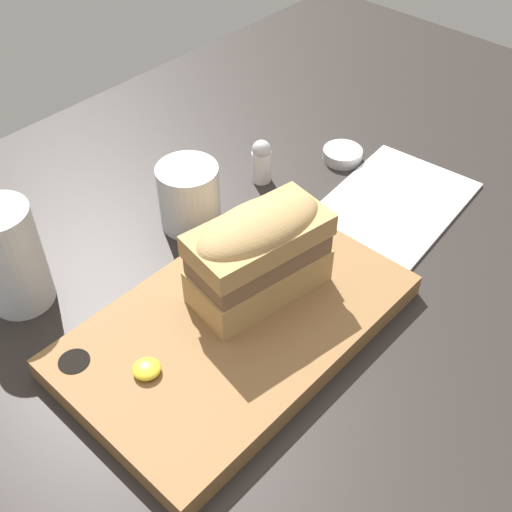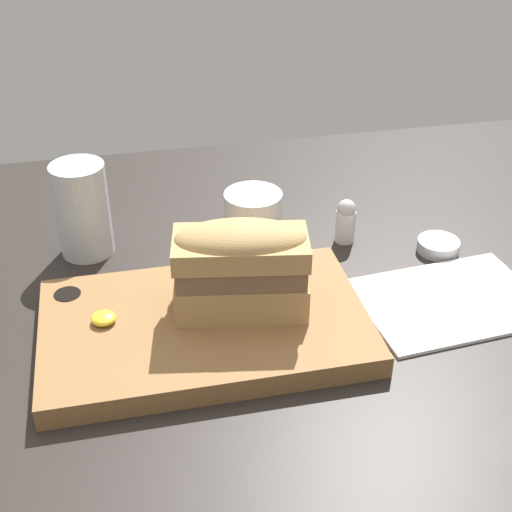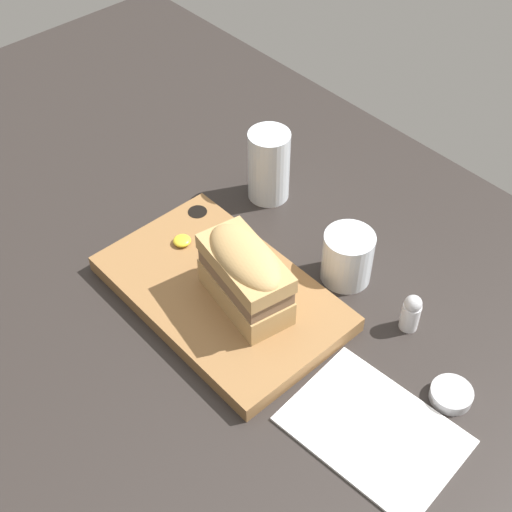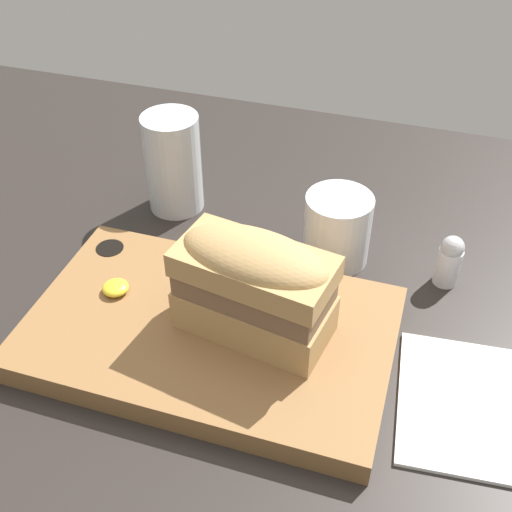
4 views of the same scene
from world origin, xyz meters
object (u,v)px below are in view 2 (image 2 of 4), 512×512
at_px(water_glass, 83,215).
at_px(wine_glass, 253,225).
at_px(serving_board, 204,328).
at_px(napkin, 451,303).
at_px(salt_shaker, 346,220).
at_px(sandwich, 241,264).
at_px(condiment_dish, 438,246).

distance_m(water_glass, wine_glass, 0.20).
height_order(serving_board, napkin, serving_board).
relative_size(serving_board, napkin, 1.59).
bearing_deg(wine_glass, napkin, -40.18).
height_order(napkin, salt_shaker, salt_shaker).
bearing_deg(sandwich, water_glass, 130.04).
distance_m(serving_board, wine_glass, 0.18).
xyz_separation_m(water_glass, wine_glass, (0.20, -0.04, -0.02)).
xyz_separation_m(sandwich, condiment_dish, (0.26, 0.09, -0.07)).
distance_m(serving_board, sandwich, 0.08).
height_order(water_glass, wine_glass, water_glass).
bearing_deg(sandwich, condiment_dish, 19.61).
bearing_deg(napkin, water_glass, 152.98).
relative_size(serving_board, water_glass, 2.86).
height_order(serving_board, wine_glass, wine_glass).
xyz_separation_m(serving_board, wine_glass, (0.08, 0.16, 0.02)).
relative_size(wine_glass, napkin, 0.37).
bearing_deg(condiment_dish, wine_glass, 166.63).
height_order(water_glass, napkin, water_glass).
xyz_separation_m(serving_board, sandwich, (0.04, 0.01, 0.07)).
bearing_deg(water_glass, wine_glass, -10.90).
bearing_deg(water_glass, sandwich, -49.96).
bearing_deg(serving_board, napkin, -0.33).
distance_m(sandwich, condiment_dish, 0.29).
bearing_deg(salt_shaker, napkin, -64.89).
bearing_deg(wine_glass, water_glass, 169.10).
bearing_deg(serving_board, sandwich, 15.22).
bearing_deg(serving_board, wine_glass, 61.80).
relative_size(wine_glass, condiment_dish, 1.50).
bearing_deg(sandwich, serving_board, -164.78).
bearing_deg(condiment_dish, napkin, -106.65).
relative_size(water_glass, salt_shaker, 2.02).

